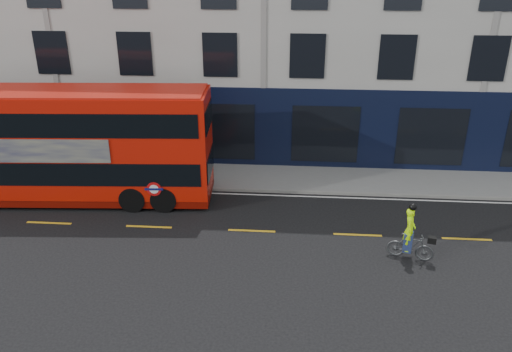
# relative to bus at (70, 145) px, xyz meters

# --- Properties ---
(ground) EXTENTS (120.00, 120.00, 0.00)m
(ground) POSITION_rel_bus_xyz_m (7.80, -3.80, -2.44)
(ground) COLOR black
(ground) RESTS_ON ground
(pavement) EXTENTS (60.00, 3.00, 0.12)m
(pavement) POSITION_rel_bus_xyz_m (7.80, 2.70, -2.38)
(pavement) COLOR gray
(pavement) RESTS_ON ground
(kerb) EXTENTS (60.00, 0.12, 0.13)m
(kerb) POSITION_rel_bus_xyz_m (7.80, 1.20, -2.37)
(kerb) COLOR gray
(kerb) RESTS_ON ground
(building_terrace) EXTENTS (50.00, 10.07, 15.00)m
(building_terrace) POSITION_rel_bus_xyz_m (7.80, 9.14, 5.05)
(building_terrace) COLOR #BBB8B0
(building_terrace) RESTS_ON ground
(road_edge_line) EXTENTS (58.00, 0.10, 0.01)m
(road_edge_line) POSITION_rel_bus_xyz_m (7.80, 0.90, -2.44)
(road_edge_line) COLOR silver
(road_edge_line) RESTS_ON ground
(lane_dashes) EXTENTS (58.00, 0.12, 0.01)m
(lane_dashes) POSITION_rel_bus_xyz_m (7.80, -2.30, -2.44)
(lane_dashes) COLOR gold
(lane_dashes) RESTS_ON ground
(bus) EXTENTS (11.94, 3.41, 4.76)m
(bus) POSITION_rel_bus_xyz_m (0.00, 0.00, 0.00)
(bus) COLOR red
(bus) RESTS_ON ground
(cyclist) EXTENTS (1.62, 0.84, 2.10)m
(cyclist) POSITION_rel_bus_xyz_m (13.36, -3.78, -1.74)
(cyclist) COLOR #444749
(cyclist) RESTS_ON ground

